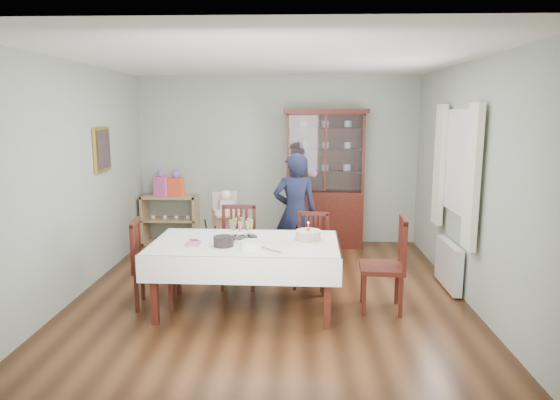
{
  "coord_description": "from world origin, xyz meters",
  "views": [
    {
      "loc": [
        0.31,
        -5.59,
        2.13
      ],
      "look_at": [
        0.11,
        0.2,
        1.11
      ],
      "focal_mm": 32.0,
      "sensor_mm": 36.0,
      "label": 1
    }
  ],
  "objects_px": {
    "chair_far_right": "(311,265)",
    "champagne_tray": "(241,233)",
    "birthday_cake": "(308,236)",
    "gift_bag_pink": "(162,184)",
    "chair_far_left": "(238,263)",
    "gift_bag_orange": "(176,184)",
    "chair_end_right": "(383,283)",
    "high_chair": "(227,237)",
    "sideboard": "(170,220)",
    "dining_table": "(246,275)",
    "chair_end_left": "(154,280)",
    "woman": "(295,213)",
    "china_cabinet": "(325,176)"
  },
  "relations": [
    {
      "from": "woman",
      "to": "gift_bag_orange",
      "type": "distance_m",
      "value": 2.35
    },
    {
      "from": "china_cabinet",
      "to": "chair_far_right",
      "type": "xyz_separation_m",
      "value": [
        -0.26,
        -1.93,
        -0.85
      ]
    },
    {
      "from": "chair_far_left",
      "to": "champagne_tray",
      "type": "relative_size",
      "value": 2.77
    },
    {
      "from": "birthday_cake",
      "to": "gift_bag_pink",
      "type": "bearing_deg",
      "value": 131.01
    },
    {
      "from": "sideboard",
      "to": "chair_end_right",
      "type": "height_order",
      "value": "chair_end_right"
    },
    {
      "from": "sideboard",
      "to": "chair_end_left",
      "type": "height_order",
      "value": "chair_end_left"
    },
    {
      "from": "china_cabinet",
      "to": "gift_bag_orange",
      "type": "height_order",
      "value": "china_cabinet"
    },
    {
      "from": "chair_far_left",
      "to": "chair_end_left",
      "type": "distance_m",
      "value": 1.09
    },
    {
      "from": "chair_end_left",
      "to": "birthday_cake",
      "type": "xyz_separation_m",
      "value": [
        1.7,
        -0.03,
        0.53
      ]
    },
    {
      "from": "chair_far_right",
      "to": "chair_end_right",
      "type": "xyz_separation_m",
      "value": [
        0.76,
        -0.73,
        0.04
      ]
    },
    {
      "from": "chair_far_right",
      "to": "chair_far_left",
      "type": "bearing_deg",
      "value": -168.07
    },
    {
      "from": "gift_bag_orange",
      "to": "chair_end_right",
      "type": "bearing_deg",
      "value": -42.7
    },
    {
      "from": "chair_far_right",
      "to": "china_cabinet",
      "type": "bearing_deg",
      "value": 93.17
    },
    {
      "from": "chair_end_left",
      "to": "woman",
      "type": "relative_size",
      "value": 0.6
    },
    {
      "from": "dining_table",
      "to": "birthday_cake",
      "type": "xyz_separation_m",
      "value": [
        0.68,
        0.05,
        0.43
      ]
    },
    {
      "from": "chair_far_right",
      "to": "champagne_tray",
      "type": "distance_m",
      "value": 1.15
    },
    {
      "from": "gift_bag_pink",
      "to": "gift_bag_orange",
      "type": "distance_m",
      "value": 0.24
    },
    {
      "from": "high_chair",
      "to": "chair_far_right",
      "type": "bearing_deg",
      "value": -53.96
    },
    {
      "from": "chair_far_right",
      "to": "woman",
      "type": "xyz_separation_m",
      "value": [
        -0.2,
        0.59,
        0.54
      ]
    },
    {
      "from": "dining_table",
      "to": "chair_end_left",
      "type": "xyz_separation_m",
      "value": [
        -1.03,
        0.07,
        -0.1
      ]
    },
    {
      "from": "gift_bag_orange",
      "to": "chair_far_right",
      "type": "bearing_deg",
      "value": -42.38
    },
    {
      "from": "birthday_cake",
      "to": "gift_bag_pink",
      "type": "xyz_separation_m",
      "value": [
        -2.3,
        2.64,
        0.17
      ]
    },
    {
      "from": "birthday_cake",
      "to": "gift_bag_orange",
      "type": "xyz_separation_m",
      "value": [
        -2.06,
        2.64,
        0.17
      ]
    },
    {
      "from": "dining_table",
      "to": "chair_far_left",
      "type": "height_order",
      "value": "chair_far_left"
    },
    {
      "from": "dining_table",
      "to": "woman",
      "type": "height_order",
      "value": "woman"
    },
    {
      "from": "gift_bag_pink",
      "to": "chair_end_left",
      "type": "bearing_deg",
      "value": -77.18
    },
    {
      "from": "china_cabinet",
      "to": "chair_far_left",
      "type": "bearing_deg",
      "value": -120.75
    },
    {
      "from": "china_cabinet",
      "to": "birthday_cake",
      "type": "relative_size",
      "value": 6.93
    },
    {
      "from": "birthday_cake",
      "to": "gift_bag_orange",
      "type": "bearing_deg",
      "value": 127.93
    },
    {
      "from": "china_cabinet",
      "to": "high_chair",
      "type": "relative_size",
      "value": 2.04
    },
    {
      "from": "china_cabinet",
      "to": "chair_end_left",
      "type": "distance_m",
      "value": 3.41
    },
    {
      "from": "china_cabinet",
      "to": "chair_far_right",
      "type": "bearing_deg",
      "value": -97.7
    },
    {
      "from": "chair_end_left",
      "to": "woman",
      "type": "bearing_deg",
      "value": -57.81
    },
    {
      "from": "chair_far_left",
      "to": "woman",
      "type": "height_order",
      "value": "woman"
    },
    {
      "from": "woman",
      "to": "gift_bag_orange",
      "type": "height_order",
      "value": "woman"
    },
    {
      "from": "dining_table",
      "to": "gift_bag_pink",
      "type": "bearing_deg",
      "value": 121.1
    },
    {
      "from": "chair_far_right",
      "to": "chair_end_right",
      "type": "relative_size",
      "value": 0.88
    },
    {
      "from": "chair_far_left",
      "to": "gift_bag_orange",
      "type": "xyz_separation_m",
      "value": [
        -1.22,
        1.95,
        0.69
      ]
    },
    {
      "from": "high_chair",
      "to": "dining_table",
      "type": "bearing_deg",
      "value": -94.2
    },
    {
      "from": "china_cabinet",
      "to": "woman",
      "type": "height_order",
      "value": "china_cabinet"
    },
    {
      "from": "china_cabinet",
      "to": "gift_bag_orange",
      "type": "bearing_deg",
      "value": 179.96
    },
    {
      "from": "china_cabinet",
      "to": "chair_end_right",
      "type": "xyz_separation_m",
      "value": [
        0.5,
        -2.65,
        -0.82
      ]
    },
    {
      "from": "dining_table",
      "to": "sideboard",
      "type": "distance_m",
      "value": 3.1
    },
    {
      "from": "chair_end_right",
      "to": "gift_bag_orange",
      "type": "relative_size",
      "value": 2.51
    },
    {
      "from": "sideboard",
      "to": "chair_end_right",
      "type": "distance_m",
      "value": 4.02
    },
    {
      "from": "sideboard",
      "to": "woman",
      "type": "height_order",
      "value": "woman"
    },
    {
      "from": "sideboard",
      "to": "chair_far_right",
      "type": "xyz_separation_m",
      "value": [
        2.24,
        -1.95,
        -0.13
      ]
    },
    {
      "from": "chair_end_right",
      "to": "gift_bag_pink",
      "type": "relative_size",
      "value": 2.47
    },
    {
      "from": "chair_far_left",
      "to": "birthday_cake",
      "type": "relative_size",
      "value": 3.14
    },
    {
      "from": "chair_end_right",
      "to": "high_chair",
      "type": "distance_m",
      "value": 2.45
    }
  ]
}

